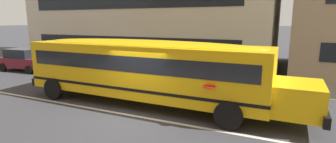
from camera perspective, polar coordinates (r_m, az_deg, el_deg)
name	(u,v)px	position (r m, az deg, el deg)	size (l,w,h in m)	color
ground_plane	(134,116)	(10.47, -7.41, -9.60)	(400.00, 400.00, 0.00)	#38383D
sidewalk_far	(195,79)	(16.78, 5.91, -1.65)	(120.00, 3.00, 0.01)	gray
lane_centreline	(134,116)	(10.47, -7.41, -9.58)	(110.00, 0.16, 0.01)	silver
school_bus	(147,67)	(11.46, -4.65, 1.06)	(12.79, 3.06, 2.86)	yellow
parked_car_maroon_past_driveway	(25,59)	(22.15, -28.85, 2.32)	(3.99, 2.06, 1.64)	maroon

